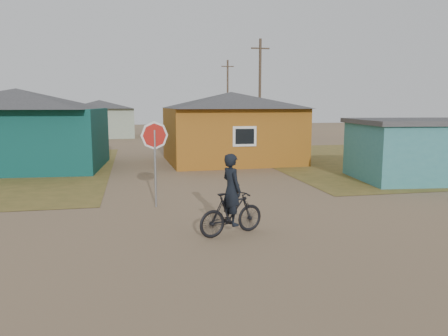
{
  "coord_description": "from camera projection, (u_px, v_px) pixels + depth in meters",
  "views": [
    {
      "loc": [
        -2.9,
        -9.94,
        3.26
      ],
      "look_at": [
        -0.2,
        3.0,
        1.3
      ],
      "focal_mm": 35.0,
      "sensor_mm": 36.0,
      "label": 1
    }
  ],
  "objects": [
    {
      "name": "utility_pole_near",
      "position": [
        260.0,
        92.0,
        32.7
      ],
      "size": [
        1.4,
        0.2,
        8.0
      ],
      "color": "#4A3A2C",
      "rests_on": "ground"
    },
    {
      "name": "grass_ne",
      "position": [
        422.0,
        158.0,
        26.1
      ],
      "size": [
        20.0,
        18.0,
        0.0
      ],
      "primitive_type": "cube",
      "color": "olive",
      "rests_on": "ground"
    },
    {
      "name": "house_pale_west",
      "position": [
        100.0,
        118.0,
        42.13
      ],
      "size": [
        7.04,
        6.15,
        3.6
      ],
      "color": "#96A48D",
      "rests_on": "ground"
    },
    {
      "name": "house_teal",
      "position": [
        18.0,
        128.0,
        21.75
      ],
      "size": [
        8.93,
        7.08,
        4.0
      ],
      "color": "#0A3936",
      "rests_on": "ground"
    },
    {
      "name": "stop_sign",
      "position": [
        155.0,
        145.0,
        13.6
      ],
      "size": [
        0.89,
        0.15,
        2.72
      ],
      "color": "gray",
      "rests_on": "ground"
    },
    {
      "name": "cyclist",
      "position": [
        232.0,
        206.0,
        10.84
      ],
      "size": [
        1.88,
        1.09,
        2.05
      ],
      "color": "black",
      "rests_on": "ground"
    },
    {
      "name": "house_beige_east",
      "position": [
        245.0,
        116.0,
        51.17
      ],
      "size": [
        6.95,
        6.05,
        3.6
      ],
      "color": "tan",
      "rests_on": "ground"
    },
    {
      "name": "house_pale_north",
      "position": [
        38.0,
        116.0,
        52.16
      ],
      "size": [
        6.28,
        5.81,
        3.4
      ],
      "color": "#96A48D",
      "rests_on": "ground"
    },
    {
      "name": "shed_turquoise",
      "position": [
        429.0,
        149.0,
        18.71
      ],
      "size": [
        6.71,
        4.93,
        2.6
      ],
      "color": "teal",
      "rests_on": "ground"
    },
    {
      "name": "house_yellow",
      "position": [
        231.0,
        126.0,
        24.45
      ],
      "size": [
        7.72,
        6.76,
        3.9
      ],
      "color": "#945816",
      "rests_on": "ground"
    },
    {
      "name": "utility_pole_far",
      "position": [
        228.0,
        96.0,
        48.4
      ],
      "size": [
        1.4,
        0.2,
        8.0
      ],
      "color": "#4A3A2C",
      "rests_on": "ground"
    },
    {
      "name": "ground",
      "position": [
        257.0,
        238.0,
        10.69
      ],
      "size": [
        120.0,
        120.0,
        0.0
      ],
      "primitive_type": "plane",
      "color": "#866B4D"
    }
  ]
}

